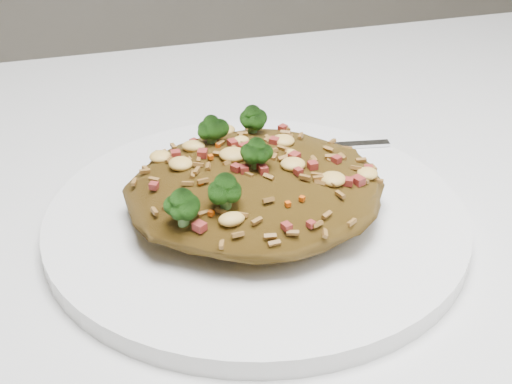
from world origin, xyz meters
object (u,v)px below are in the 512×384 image
(dining_table, at_px, (402,308))
(fork, at_px, (301,148))
(plate, at_px, (256,219))
(fried_rice, at_px, (255,179))

(dining_table, height_order, fork, fork)
(plate, xyz_separation_m, fork, (0.06, 0.08, 0.01))
(dining_table, relative_size, plate, 4.09)
(dining_table, height_order, plate, plate)
(fried_rice, distance_m, fork, 0.10)
(plate, height_order, fork, fork)
(dining_table, distance_m, fork, 0.15)
(plate, distance_m, fork, 0.10)
(plate, height_order, fried_rice, fried_rice)
(fried_rice, bearing_deg, dining_table, -7.66)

